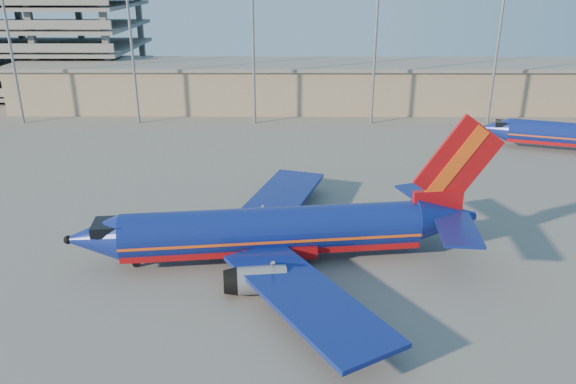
# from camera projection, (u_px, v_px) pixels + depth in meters

# --- Properties ---
(ground) EXTENTS (220.00, 220.00, 0.00)m
(ground) POSITION_uv_depth(u_px,v_px,m) (278.00, 243.00, 53.83)
(ground) COLOR slate
(ground) RESTS_ON ground
(terminal_building) EXTENTS (122.00, 16.00, 8.50)m
(terminal_building) POSITION_uv_depth(u_px,v_px,m) (338.00, 85.00, 106.17)
(terminal_building) COLOR gray
(terminal_building) RESTS_ON ground
(light_mast_row) EXTENTS (101.60, 1.60, 28.65)m
(light_mast_row) POSITION_uv_depth(u_px,v_px,m) (315.00, 17.00, 90.19)
(light_mast_row) COLOR gray
(light_mast_row) RESTS_ON ground
(aircraft_main) EXTENTS (38.30, 36.65, 12.99)m
(aircraft_main) POSITION_uv_depth(u_px,v_px,m) (282.00, 231.00, 49.94)
(aircraft_main) COLOR navy
(aircraft_main) RESTS_ON ground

